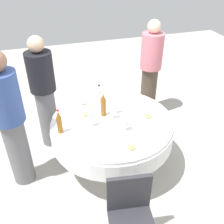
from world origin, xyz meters
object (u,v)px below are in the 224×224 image
(plate_west, at_px, (92,145))
(person_near, at_px, (150,68))
(dining_table, at_px, (112,129))
(wine_glass_front, at_px, (113,111))
(bottle_clear_front, at_px, (99,95))
(bottle_amber_near, at_px, (59,122))
(bottle_amber_mid, at_px, (103,105))
(wine_glass_right, at_px, (116,106))
(wine_glass_left, at_px, (81,99))
(plate_outer, at_px, (131,148))
(person_mid, at_px, (10,121))
(bottle_clear_rear, at_px, (90,117))
(wine_glass_inner, at_px, (126,122))
(person_rear, at_px, (44,93))
(chair_right, at_px, (131,213))
(plate_far, at_px, (148,117))
(plate_north, at_px, (86,115))

(plate_west, distance_m, person_near, 1.94)
(dining_table, relative_size, wine_glass_front, 10.46)
(bottle_clear_front, xyz_separation_m, wine_glass_front, (-0.39, -0.07, -0.02))
(bottle_amber_near, height_order, bottle_amber_mid, bottle_amber_mid)
(wine_glass_right, bearing_deg, bottle_clear_front, 24.11)
(wine_glass_left, height_order, plate_outer, wine_glass_left)
(person_mid, bearing_deg, bottle_clear_rear, -94.97)
(plate_outer, relative_size, person_mid, 0.12)
(wine_glass_front, xyz_separation_m, wine_glass_right, (0.09, -0.06, 0.00))
(wine_glass_inner, relative_size, plate_west, 0.67)
(wine_glass_front, bearing_deg, bottle_clear_front, 10.74)
(bottle_amber_near, distance_m, person_rear, 0.79)
(dining_table, height_order, chair_right, chair_right)
(bottle_amber_mid, distance_m, plate_west, 0.59)
(bottle_amber_mid, bearing_deg, bottle_clear_rear, 131.04)
(bottle_amber_near, xyz_separation_m, chair_right, (-1.06, -0.46, -0.36))
(bottle_clear_rear, height_order, wine_glass_front, bottle_clear_rear)
(wine_glass_front, height_order, person_near, person_near)
(wine_glass_left, relative_size, chair_right, 0.17)
(plate_far, bearing_deg, person_mid, 83.43)
(bottle_amber_mid, relative_size, wine_glass_left, 2.18)
(dining_table, distance_m, plate_north, 0.36)
(wine_glass_right, relative_size, person_mid, 0.09)
(wine_glass_inner, bearing_deg, dining_table, 19.30)
(wine_glass_front, xyz_separation_m, chair_right, (-1.15, 0.19, -0.32))
(bottle_clear_rear, relative_size, wine_glass_front, 1.99)
(wine_glass_inner, bearing_deg, bottle_amber_mid, 23.70)
(plate_outer, bearing_deg, wine_glass_inner, -8.88)
(wine_glass_front, distance_m, wine_glass_left, 0.51)
(bottle_amber_mid, distance_m, person_near, 1.39)
(plate_far, bearing_deg, wine_glass_front, 73.60)
(wine_glass_right, distance_m, person_rear, 1.01)
(plate_west, distance_m, chair_right, 0.79)
(wine_glass_inner, height_order, person_mid, person_mid)
(bottle_amber_mid, height_order, wine_glass_right, bottle_amber_mid)
(bottle_clear_front, bearing_deg, chair_right, 175.52)
(bottle_amber_near, bearing_deg, wine_glass_inner, -103.94)
(bottle_amber_mid, relative_size, chair_right, 0.36)
(wine_glass_right, distance_m, chair_right, 1.31)
(dining_table, distance_m, plate_far, 0.46)
(person_mid, bearing_deg, wine_glass_inner, -100.68)
(plate_far, bearing_deg, wine_glass_inner, 113.45)
(bottle_clear_front, relative_size, plate_north, 1.19)
(dining_table, distance_m, person_near, 1.44)
(plate_far, relative_size, plate_north, 1.00)
(wine_glass_front, distance_m, plate_west, 0.56)
(bottle_clear_rear, bearing_deg, wine_glass_inner, -117.51)
(person_near, bearing_deg, plate_north, -101.97)
(bottle_clear_rear, height_order, plate_west, bottle_clear_rear)
(bottle_amber_near, height_order, chair_right, bottle_amber_near)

